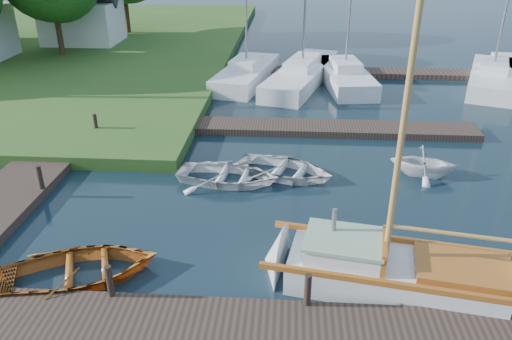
# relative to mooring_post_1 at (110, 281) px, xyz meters

# --- Properties ---
(ground) EXTENTS (160.00, 160.00, 0.00)m
(ground) POSITION_rel_mooring_post_1_xyz_m (3.00, 5.00, -0.70)
(ground) COLOR black
(ground) RESTS_ON ground
(near_dock) EXTENTS (18.00, 2.20, 0.30)m
(near_dock) POSITION_rel_mooring_post_1_xyz_m (3.00, -1.00, -0.55)
(near_dock) COLOR #2D221D
(near_dock) RESTS_ON ground
(left_dock) EXTENTS (2.20, 18.00, 0.30)m
(left_dock) POSITION_rel_mooring_post_1_xyz_m (-5.00, 7.00, -0.55)
(left_dock) COLOR #2D221D
(left_dock) RESTS_ON ground
(far_dock) EXTENTS (14.00, 1.60, 0.30)m
(far_dock) POSITION_rel_mooring_post_1_xyz_m (5.00, 11.50, -0.55)
(far_dock) COLOR #2D221D
(far_dock) RESTS_ON ground
(pontoon) EXTENTS (30.00, 1.60, 0.30)m
(pontoon) POSITION_rel_mooring_post_1_xyz_m (13.00, 21.00, -0.55)
(pontoon) COLOR #2D221D
(pontoon) RESTS_ON ground
(mooring_post_1) EXTENTS (0.16, 0.16, 0.80)m
(mooring_post_1) POSITION_rel_mooring_post_1_xyz_m (0.00, 0.00, 0.00)
(mooring_post_1) COLOR black
(mooring_post_1) RESTS_ON near_dock
(mooring_post_2) EXTENTS (0.16, 0.16, 0.80)m
(mooring_post_2) POSITION_rel_mooring_post_1_xyz_m (4.50, 0.00, 0.00)
(mooring_post_2) COLOR black
(mooring_post_2) RESTS_ON near_dock
(mooring_post_4) EXTENTS (0.16, 0.16, 0.80)m
(mooring_post_4) POSITION_rel_mooring_post_1_xyz_m (-4.00, 5.00, 0.00)
(mooring_post_4) COLOR black
(mooring_post_4) RESTS_ON left_dock
(mooring_post_5) EXTENTS (0.16, 0.16, 0.80)m
(mooring_post_5) POSITION_rel_mooring_post_1_xyz_m (-4.00, 10.00, 0.00)
(mooring_post_5) COLOR black
(mooring_post_5) RESTS_ON left_dock
(sailboat) EXTENTS (7.38, 3.15, 9.83)m
(sailboat) POSITION_rel_mooring_post_1_xyz_m (6.75, 1.16, -0.36)
(sailboat) COLOR silver
(sailboat) RESTS_ON ground
(dinghy) EXTENTS (4.60, 3.97, 0.80)m
(dinghy) POSITION_rel_mooring_post_1_xyz_m (-1.14, 0.88, -0.30)
(dinghy) COLOR #95481A
(dinghy) RESTS_ON ground
(tender_a) EXTENTS (3.84, 2.98, 0.73)m
(tender_a) POSITION_rel_mooring_post_1_xyz_m (1.93, 6.45, -0.33)
(tender_a) COLOR silver
(tender_a) RESTS_ON ground
(tender_c) EXTENTS (4.14, 3.56, 0.72)m
(tender_c) POSITION_rel_mooring_post_1_xyz_m (3.87, 7.07, -0.34)
(tender_c) COLOR silver
(tender_c) RESTS_ON ground
(tender_d) EXTENTS (2.68, 2.45, 1.21)m
(tender_d) POSITION_rel_mooring_post_1_xyz_m (8.79, 7.47, -0.09)
(tender_d) COLOR silver
(tender_d) RESTS_ON ground
(marina_boat_0) EXTENTS (3.58, 7.51, 11.02)m
(marina_boat_0) POSITION_rel_mooring_post_1_xyz_m (1.49, 19.06, -0.12)
(marina_boat_0) COLOR silver
(marina_boat_0) RESTS_ON ground
(marina_boat_1) EXTENTS (4.72, 9.76, 11.40)m
(marina_boat_1) POSITION_rel_mooring_post_1_xyz_m (4.66, 19.23, -0.13)
(marina_boat_1) COLOR silver
(marina_boat_1) RESTS_ON ground
(marina_boat_2) EXTENTS (3.05, 7.22, 11.21)m
(marina_boat_2) POSITION_rel_mooring_post_1_xyz_m (7.04, 18.93, -0.12)
(marina_boat_2) COLOR silver
(marina_boat_2) RESTS_ON ground
(marina_boat_4) EXTENTS (4.76, 8.03, 11.35)m
(marina_boat_4) POSITION_rel_mooring_post_1_xyz_m (15.18, 19.18, -0.12)
(marina_boat_4) COLOR silver
(marina_boat_4) RESTS_ON ground
(house_c) EXTENTS (5.25, 4.00, 5.28)m
(house_c) POSITION_rel_mooring_post_1_xyz_m (-11.00, 27.00, 1.88)
(house_c) COLOR silver
(house_c) RESTS_ON shore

